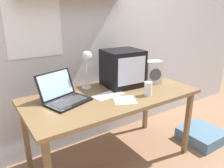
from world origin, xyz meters
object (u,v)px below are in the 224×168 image
object	(u,v)px
juice_glass	(148,89)
floor_cushion	(202,135)
crt_monitor	(123,68)
loose_paper_near_laptop	(108,95)
corner_desk	(112,100)
desk_lamp	(87,62)
space_heater	(153,72)
printed_handout	(125,100)
laptop	(63,94)

from	to	relation	value
juice_glass	floor_cushion	size ratio (longest dim) A/B	0.29
crt_monitor	loose_paper_near_laptop	size ratio (longest dim) A/B	1.30
crt_monitor	floor_cushion	distance (m)	1.30
loose_paper_near_laptop	floor_cushion	bearing A→B (deg)	-13.66
corner_desk	juice_glass	size ratio (longest dim) A/B	12.53
crt_monitor	juice_glass	distance (m)	0.38
desk_lamp	space_heater	world-z (taller)	desk_lamp
corner_desk	printed_handout	size ratio (longest dim) A/B	6.54
crt_monitor	desk_lamp	world-z (taller)	desk_lamp
printed_handout	floor_cushion	xyz separation A→B (m)	(1.10, -0.10, -0.68)
space_heater	printed_handout	world-z (taller)	space_heater
desk_lamp	space_heater	distance (m)	0.72
printed_handout	space_heater	bearing A→B (deg)	22.08
desk_lamp	loose_paper_near_laptop	xyz separation A→B (m)	(0.09, -0.23, -0.28)
juice_glass	loose_paper_near_laptop	bearing A→B (deg)	145.36
crt_monitor	floor_cushion	world-z (taller)	crt_monitor
loose_paper_near_laptop	floor_cushion	xyz separation A→B (m)	(1.15, -0.28, -0.68)
corner_desk	floor_cushion	xyz separation A→B (m)	(1.10, -0.28, -0.62)
loose_paper_near_laptop	floor_cushion	world-z (taller)	loose_paper_near_laptop
space_heater	laptop	bearing A→B (deg)	-165.15
crt_monitor	space_heater	world-z (taller)	crt_monitor
juice_glass	desk_lamp	bearing A→B (deg)	131.37
desk_lamp	printed_handout	bearing A→B (deg)	-58.48
laptop	juice_glass	bearing A→B (deg)	-41.53
desk_lamp	loose_paper_near_laptop	distance (m)	0.38
corner_desk	laptop	xyz separation A→B (m)	(-0.44, 0.10, 0.12)
space_heater	floor_cushion	bearing A→B (deg)	-10.62
desk_lamp	space_heater	size ratio (longest dim) A/B	1.61
crt_monitor	laptop	distance (m)	0.68
desk_lamp	juice_glass	distance (m)	0.63
laptop	corner_desk	bearing A→B (deg)	-30.84
crt_monitor	loose_paper_near_laptop	xyz separation A→B (m)	(-0.27, -0.15, -0.18)
laptop	space_heater	bearing A→B (deg)	-21.39
floor_cushion	printed_handout	bearing A→B (deg)	174.98
corner_desk	desk_lamp	world-z (taller)	desk_lamp
crt_monitor	desk_lamp	bearing A→B (deg)	172.04
corner_desk	floor_cushion	world-z (taller)	corner_desk
crt_monitor	laptop	bearing A→B (deg)	-171.09
crt_monitor	printed_handout	size ratio (longest dim) A/B	1.62
corner_desk	desk_lamp	bearing A→B (deg)	119.21
desk_lamp	space_heater	xyz separation A→B (m)	(0.68, -0.20, -0.16)
corner_desk	desk_lamp	xyz separation A→B (m)	(-0.13, 0.23, 0.34)
space_heater	floor_cushion	distance (m)	1.02
laptop	loose_paper_near_laptop	world-z (taller)	laptop
laptop	floor_cushion	distance (m)	1.75
crt_monitor	printed_handout	bearing A→B (deg)	-118.67
corner_desk	space_heater	size ratio (longest dim) A/B	6.70
corner_desk	printed_handout	bearing A→B (deg)	-87.19
desk_lamp	floor_cushion	world-z (taller)	desk_lamp
crt_monitor	loose_paper_near_laptop	bearing A→B (deg)	-145.88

